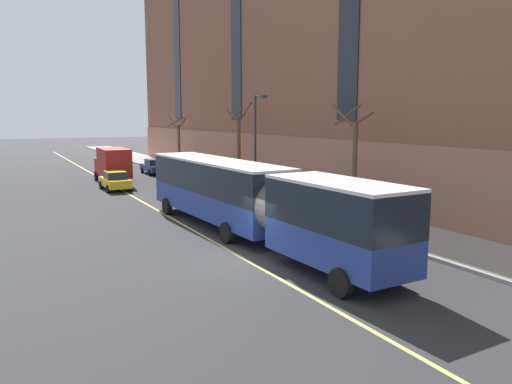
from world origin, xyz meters
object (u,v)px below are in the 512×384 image
Objects in this scene: parked_car_darkgray_6 at (207,183)px; box_truck at (113,163)px; fire_hydrant at (320,212)px; parked_car_navy_7 at (154,167)px; taxi_cab at (115,181)px; city_bus at (248,197)px; street_tree_far_downtown at (179,142)px; street_tree_far_uptown at (239,146)px; parked_car_champagne_4 at (312,214)px; street_tree_mid_block at (354,161)px; street_lamp at (257,136)px; parked_car_black_3 at (174,173)px; parked_car_darkgray_1 at (246,194)px.

box_truck is at bearing 118.60° from parked_car_darkgray_6.
parked_car_navy_7 is at bearing 93.55° from fire_hydrant.
parked_car_darkgray_6 is at bearing -40.28° from taxi_cab.
city_bus is 3.28× the size of street_tree_far_downtown.
parked_car_darkgray_6 is 0.71× the size of street_tree_far_downtown.
parked_car_navy_7 is at bearing 105.33° from street_tree_far_uptown.
parked_car_champagne_4 and parked_car_navy_7 have the same top height.
city_bus is 2.85× the size of box_truck.
taxi_cab is 5.94× the size of fire_hydrant.
box_truck is 24.45m from street_tree_mid_block.
street_tree_mid_block is (3.51, -28.06, 2.66)m from parked_car_navy_7.
city_bus is at bearing -173.08° from parked_car_champagne_4.
street_tree_mid_block is 15.12m from street_tree_far_uptown.
city_bus reaches higher than fire_hydrant.
parked_car_champagne_4 is 0.65× the size of street_lamp.
parked_car_darkgray_6 is 0.66× the size of street_tree_mid_block.
box_truck reaches higher than parked_car_black_3.
parked_car_navy_7 is at bearing 58.10° from taxi_cab.
parked_car_darkgray_1 is at bearing 115.85° from street_tree_mid_block.
street_tree_far_uptown is at bearing 65.50° from city_bus.
street_tree_far_downtown is (3.57, 8.82, 2.35)m from parked_car_black_3.
street_tree_mid_block is 0.94× the size of street_tree_far_uptown.
street_tree_far_uptown is (3.42, 8.15, 2.73)m from parked_car_darkgray_1.
street_tree_far_downtown reaches higher than taxi_cab.
street_tree_mid_block is at bearing -78.79° from street_lamp.
street_tree_far_uptown reaches higher than taxi_cab.
street_lamp is (7.09, -14.14, 2.79)m from box_truck.
parked_car_darkgray_6 is at bearing 98.27° from fire_hydrant.
box_truck is at bearing 102.95° from parked_car_champagne_4.
fire_hydrant is (7.77, -17.65, -0.29)m from taxi_cab.
parked_car_darkgray_6 reaches higher than fire_hydrant.
street_tree_far_uptown reaches higher than parked_car_darkgray_6.
city_bus reaches higher than parked_car_champagne_4.
parked_car_darkgray_1 is at bearing -61.36° from taxi_cab.
parked_car_black_3 is at bearing 98.19° from street_lamp.
street_tree_mid_block is 0.90× the size of street_lamp.
parked_car_darkgray_1 and parked_car_navy_7 have the same top height.
street_tree_far_downtown is at bearing 32.63° from parked_car_navy_7.
parked_car_darkgray_6 is 4.94m from street_tree_far_uptown.
parked_car_darkgray_6 is at bearing 112.48° from street_lamp.
taxi_cab is 19.29m from fire_hydrant.
street_lamp is at bearing -105.08° from street_tree_far_uptown.
city_bus is 15.14m from parked_car_darkgray_6.
parked_car_navy_7 is (3.93, 29.37, -1.32)m from city_bus.
city_bus is 4.25× the size of parked_car_black_3.
parked_car_black_3 is 8.20m from parked_car_darkgray_6.
taxi_cab is (-2.13, 19.62, -1.32)m from city_bus.
parked_car_champagne_4 is 0.68× the size of box_truck.
box_truck is at bearing 139.20° from street_tree_far_uptown.
parked_car_champagne_4 is 0.73× the size of street_tree_mid_block.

